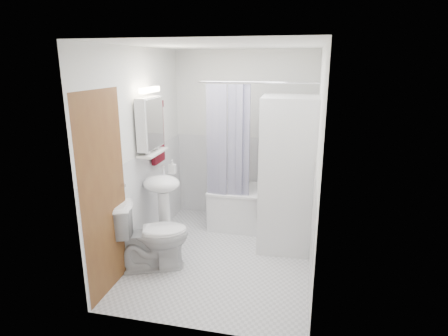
% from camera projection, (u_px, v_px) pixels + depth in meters
% --- Properties ---
extents(floor, '(2.60, 2.60, 0.00)m').
position_uv_depth(floor, '(224.00, 256.00, 4.47)').
color(floor, silver).
rests_on(floor, ground).
extents(room_walls, '(2.60, 2.60, 2.60)m').
position_uv_depth(room_walls, '(224.00, 133.00, 4.07)').
color(room_walls, silver).
rests_on(room_walls, ground).
extents(wainscot, '(1.98, 2.58, 2.58)m').
position_uv_depth(wainscot, '(230.00, 200.00, 4.58)').
color(wainscot, white).
rests_on(wainscot, ground).
extents(door, '(0.05, 2.00, 2.00)m').
position_uv_depth(door, '(124.00, 185.00, 3.89)').
color(door, brown).
rests_on(door, ground).
extents(bathtub, '(1.43, 0.68, 0.55)m').
position_uv_depth(bathtub, '(262.00, 207.00, 5.18)').
color(bathtub, white).
rests_on(bathtub, ground).
extents(tub_spout, '(0.04, 0.12, 0.04)m').
position_uv_depth(tub_spout, '(280.00, 162.00, 5.30)').
color(tub_spout, silver).
rests_on(tub_spout, room_walls).
extents(curtain_rod, '(1.61, 0.02, 0.02)m').
position_uv_depth(curtain_rod, '(263.00, 82.00, 4.46)').
color(curtain_rod, silver).
rests_on(curtain_rod, room_walls).
extents(shower_curtain, '(0.55, 0.02, 1.45)m').
position_uv_depth(shower_curtain, '(227.00, 142.00, 4.76)').
color(shower_curtain, '#171344').
rests_on(shower_curtain, curtain_rod).
extents(sink, '(0.44, 0.37, 1.04)m').
position_uv_depth(sink, '(163.00, 196.00, 4.45)').
color(sink, white).
rests_on(sink, ground).
extents(medicine_cabinet, '(0.13, 0.50, 0.71)m').
position_uv_depth(medicine_cabinet, '(150.00, 122.00, 4.33)').
color(medicine_cabinet, white).
rests_on(medicine_cabinet, room_walls).
extents(shelf, '(0.18, 0.54, 0.02)m').
position_uv_depth(shelf, '(153.00, 153.00, 4.43)').
color(shelf, silver).
rests_on(shelf, room_walls).
extents(shower_caddy, '(0.22, 0.06, 0.02)m').
position_uv_depth(shower_caddy, '(284.00, 143.00, 5.20)').
color(shower_caddy, silver).
rests_on(shower_caddy, room_walls).
extents(towel, '(0.07, 0.32, 0.78)m').
position_uv_depth(towel, '(157.00, 131.00, 4.64)').
color(towel, '#610E11').
rests_on(towel, room_walls).
extents(washer_dryer, '(0.69, 0.68, 1.86)m').
position_uv_depth(washer_dryer, '(287.00, 174.00, 4.50)').
color(washer_dryer, white).
rests_on(washer_dryer, ground).
extents(toilet, '(0.91, 0.72, 0.79)m').
position_uv_depth(toilet, '(152.00, 235.00, 4.13)').
color(toilet, white).
rests_on(toilet, ground).
extents(soap_pump, '(0.08, 0.17, 0.08)m').
position_uv_depth(soap_pump, '(173.00, 170.00, 4.60)').
color(soap_pump, gray).
rests_on(soap_pump, sink).
extents(shelf_bottle, '(0.07, 0.18, 0.07)m').
position_uv_depth(shelf_bottle, '(147.00, 151.00, 4.28)').
color(shelf_bottle, gray).
rests_on(shelf_bottle, shelf).
extents(shelf_cup, '(0.10, 0.09, 0.10)m').
position_uv_depth(shelf_cup, '(157.00, 145.00, 4.52)').
color(shelf_cup, gray).
rests_on(shelf_cup, shelf).
extents(shampoo_a, '(0.13, 0.17, 0.13)m').
position_uv_depth(shampoo_a, '(268.00, 137.00, 5.23)').
color(shampoo_a, gray).
rests_on(shampoo_a, shower_caddy).
extents(shampoo_b, '(0.08, 0.21, 0.08)m').
position_uv_depth(shampoo_b, '(277.00, 139.00, 5.21)').
color(shampoo_b, '#265798').
rests_on(shampoo_b, shower_caddy).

